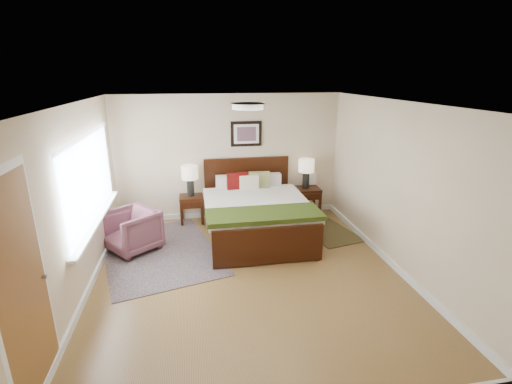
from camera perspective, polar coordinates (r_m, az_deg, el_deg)
floor at (r=5.65m, az=-1.10°, el=-12.68°), size 5.00×5.00×0.00m
back_wall at (r=7.53m, az=-4.15°, el=5.34°), size 4.50×0.04×2.50m
front_wall at (r=2.92m, az=6.76°, el=-15.90°), size 4.50×0.04×2.50m
left_wall at (r=5.30m, az=-26.01°, el=-1.83°), size 0.04×5.00×2.50m
right_wall at (r=5.90m, az=20.97°, el=0.68°), size 0.04×5.00×2.50m
ceiling at (r=4.89m, az=-1.28°, el=13.50°), size 4.50×5.00×0.02m
window at (r=5.89m, az=-23.94°, el=1.60°), size 0.11×2.72×1.32m
door at (r=3.85m, az=-32.17°, el=-12.96°), size 0.06×1.00×2.18m
ceil_fixture at (r=4.89m, az=-1.28°, el=13.10°), size 0.44×0.44×0.08m
bed at (r=6.70m, az=-0.03°, el=-2.32°), size 1.86×2.26×1.22m
wall_art at (r=7.45m, az=-1.50°, el=8.93°), size 0.62×0.05×0.50m
nightstand_left at (r=7.47m, az=-9.91°, el=-1.52°), size 0.46×0.42×0.55m
nightstand_right at (r=7.85m, az=7.59°, el=-0.97°), size 0.59×0.44×0.59m
lamp_left at (r=7.33m, az=-10.13°, el=2.53°), size 0.32×0.32×0.61m
lamp_right at (r=7.68m, az=7.75°, el=3.62°), size 0.32×0.32×0.61m
armchair at (r=6.57m, az=-18.57°, el=-5.66°), size 1.08×1.08×0.71m
rug_persian at (r=6.50m, az=-14.51°, el=-8.94°), size 2.30×2.80×0.01m
rug_navy at (r=7.17m, az=11.18°, el=-6.08°), size 1.04×1.35×0.01m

